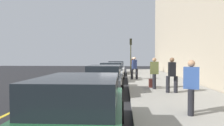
# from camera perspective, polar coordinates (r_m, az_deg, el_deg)

# --- Properties ---
(ground_plane) EXTENTS (56.00, 56.00, 0.00)m
(ground_plane) POSITION_cam_1_polar(r_m,az_deg,el_deg) (16.01, 1.07, -5.26)
(ground_plane) COLOR black
(sidewalk) EXTENTS (28.00, 4.60, 0.15)m
(sidewalk) POSITION_cam_1_polar(r_m,az_deg,el_deg) (16.19, 12.87, -4.96)
(sidewalk) COLOR gray
(sidewalk) RESTS_ON ground
(lane_stripe_centre) EXTENTS (28.00, 0.14, 0.01)m
(lane_stripe_centre) POSITION_cam_1_polar(r_m,az_deg,el_deg) (16.47, -10.16, -5.08)
(lane_stripe_centre) COLOR gold
(lane_stripe_centre) RESTS_ON ground
(parked_car_green) EXTENTS (4.47, 1.95, 1.51)m
(parked_car_green) POSITION_cam_1_polar(r_m,az_deg,el_deg) (4.38, -9.25, -13.65)
(parked_car_green) COLOR black
(parked_car_green) RESTS_ON ground
(parked_car_charcoal) EXTENTS (4.18, 1.95, 1.51)m
(parked_car_charcoal) POSITION_cam_1_polar(r_m,az_deg,el_deg) (10.31, -2.09, -4.83)
(parked_car_charcoal) COLOR black
(parked_car_charcoal) RESTS_ON ground
(parked_car_white) EXTENTS (4.76, 2.00, 1.51)m
(parked_car_white) POSITION_cam_1_polar(r_m,az_deg,el_deg) (15.71, 0.07, -2.61)
(parked_car_white) COLOR black
(parked_car_white) RESTS_ON ground
(parked_car_silver) EXTENTS (4.77, 1.94, 1.51)m
(parked_car_silver) POSITION_cam_1_polar(r_m,az_deg,el_deg) (21.82, 1.27, -1.44)
(parked_car_silver) COLOR black
(parked_car_silver) RESTS_ON ground
(pedestrian_black_coat) EXTENTS (0.49, 0.58, 1.76)m
(pedestrian_black_coat) POSITION_cam_1_polar(r_m,az_deg,el_deg) (10.17, 17.21, -3.10)
(pedestrian_black_coat) COLOR black
(pedestrian_black_coat) RESTS_ON sidewalk
(pedestrian_brown_coat) EXTENTS (0.57, 0.56, 1.80)m
(pedestrian_brown_coat) POSITION_cam_1_polar(r_m,az_deg,el_deg) (28.04, 6.10, -0.07)
(pedestrian_brown_coat) COLOR black
(pedestrian_brown_coat) RESTS_ON sidewalk
(pedestrian_blue_coat) EXTENTS (0.54, 0.52, 1.69)m
(pedestrian_blue_coat) POSITION_cam_1_polar(r_m,az_deg,el_deg) (6.54, 22.27, -6.07)
(pedestrian_blue_coat) COLOR black
(pedestrian_blue_coat) RESTS_ON sidewalk
(pedestrian_navy_coat) EXTENTS (0.55, 0.59, 1.82)m
(pedestrian_navy_coat) POSITION_cam_1_polar(r_m,az_deg,el_deg) (15.80, 6.59, -1.28)
(pedestrian_navy_coat) COLOR black
(pedestrian_navy_coat) RESTS_ON sidewalk
(pedestrian_olive_coat) EXTENTS (0.58, 0.51, 1.76)m
(pedestrian_olive_coat) POSITION_cam_1_polar(r_m,az_deg,el_deg) (11.29, 12.33, -2.62)
(pedestrian_olive_coat) COLOR black
(pedestrian_olive_coat) RESTS_ON sidewalk
(traffic_light_pole) EXTENTS (0.35, 0.26, 3.96)m
(traffic_light_pole) POSITION_cam_1_polar(r_m,az_deg,el_deg) (22.62, 5.54, 3.97)
(traffic_light_pole) COLOR #2D2D19
(traffic_light_pole) RESTS_ON sidewalk
(rolling_suitcase) EXTENTS (0.34, 0.22, 0.86)m
(rolling_suitcase) POSITION_cam_1_polar(r_m,az_deg,el_deg) (11.76, 11.35, -5.80)
(rolling_suitcase) COLOR #471E19
(rolling_suitcase) RESTS_ON sidewalk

